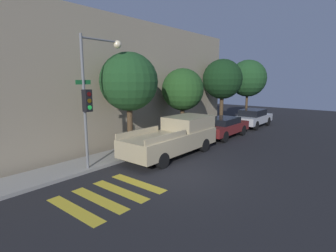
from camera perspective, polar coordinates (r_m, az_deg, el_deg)
The scene contains 12 objects.
ground_plane at distance 10.91m, azimuth 2.56°, elevation -10.86°, with size 60.00×60.00×0.00m, color black.
sidewalk at distance 13.62m, azimuth -11.56°, elevation -6.45°, with size 26.00×1.84×0.14m, color gray.
building_row at distance 16.65m, azimuth -21.59°, elevation 8.67°, with size 26.00×6.00×7.37m, color gray.
crosswalk at distance 9.48m, azimuth -12.59°, elevation -14.45°, with size 3.13×2.60×0.00m.
traffic_light_pole at distance 11.53m, azimuth -15.89°, elevation 8.35°, with size 2.39×0.56×5.70m.
pickup_truck at distance 13.70m, azimuth 1.60°, elevation -2.28°, with size 5.70×2.09×1.90m.
sedan_near_corner at distance 18.22m, azimuth 11.97°, elevation -0.09°, with size 4.42×1.82×1.35m.
sedan_middle at distance 22.92m, azimuth 17.98°, elevation 1.80°, with size 4.41×1.84×1.46m.
tree_near_corner at distance 13.51m, azimuth -8.51°, elevation 9.44°, with size 2.95×2.95×5.26m.
tree_midblock at distance 16.99m, azimuth 3.22°, elevation 7.88°, with size 2.70×2.70×4.61m.
tree_far_end at distance 21.52m, azimuth 11.76°, elevation 9.91°, with size 3.14×3.14×5.50m.
tree_behind_truck at distance 26.10m, azimuth 16.99°, elevation 9.88°, with size 3.43×3.43×5.72m.
Camera 1 is at (-8.19, -6.06, 3.90)m, focal length 28.00 mm.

